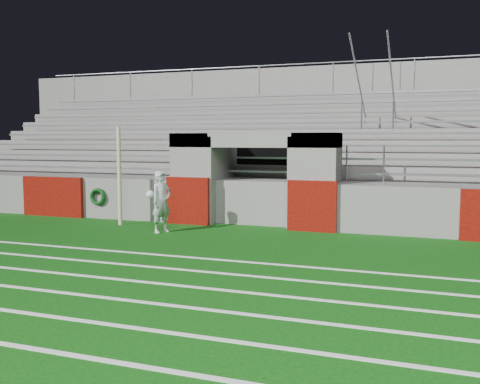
% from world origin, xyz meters
% --- Properties ---
extents(ground, '(90.00, 90.00, 0.00)m').
position_xyz_m(ground, '(0.00, 0.00, 0.00)').
color(ground, '#0B440B').
rests_on(ground, ground).
extents(field_post, '(0.12, 0.12, 2.78)m').
position_xyz_m(field_post, '(-3.56, 2.18, 1.39)').
color(field_post, beige).
rests_on(field_post, ground).
extents(field_markings, '(28.00, 8.09, 0.01)m').
position_xyz_m(field_markings, '(0.00, -5.00, 0.01)').
color(field_markings, white).
rests_on(field_markings, ground).
extents(stadium_structure, '(26.00, 8.48, 5.42)m').
position_xyz_m(stadium_structure, '(0.00, 7.97, 1.49)').
color(stadium_structure, slate).
rests_on(stadium_structure, ground).
extents(goalkeeper_with_ball, '(0.66, 0.69, 1.61)m').
position_xyz_m(goalkeeper_with_ball, '(-1.86, 1.47, 0.81)').
color(goalkeeper_with_ball, '#B4BABE').
rests_on(goalkeeper_with_ball, ground).
extents(hose_coil, '(0.53, 0.15, 0.53)m').
position_xyz_m(hose_coil, '(-4.82, 2.93, 0.68)').
color(hose_coil, '#0E471F').
rests_on(hose_coil, ground).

